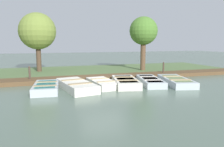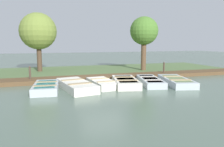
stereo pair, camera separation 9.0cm
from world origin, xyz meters
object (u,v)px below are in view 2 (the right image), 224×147
object	(u,v)px
rowboat_0	(46,87)
mooring_post_far	(164,69)
rowboat_1	(76,85)
park_tree_far_left	(38,32)
rowboat_3	(126,82)
park_tree_left	(144,32)
rowboat_4	(150,81)
rowboat_2	(103,83)
mooring_post_near	(30,74)
rowboat_5	(176,81)

from	to	relation	value
rowboat_0	mooring_post_far	bearing A→B (deg)	112.83
rowboat_1	park_tree_far_left	size ratio (longest dim) A/B	0.73
rowboat_3	park_tree_left	size ratio (longest dim) A/B	0.69
rowboat_1	mooring_post_far	bearing A→B (deg)	101.38
rowboat_4	rowboat_3	bearing A→B (deg)	-76.42
rowboat_1	rowboat_3	bearing A→B (deg)	82.11
mooring_post_far	rowboat_3	bearing A→B (deg)	-57.42
rowboat_2	mooring_post_far	size ratio (longest dim) A/B	2.69
park_tree_far_left	rowboat_3	bearing A→B (deg)	33.66
mooring_post_near	mooring_post_far	distance (m)	8.91
rowboat_4	rowboat_1	bearing A→B (deg)	-75.02
park_tree_far_left	mooring_post_far	bearing A→B (deg)	62.88
rowboat_3	mooring_post_near	size ratio (longest dim) A/B	3.04
rowboat_1	mooring_post_near	size ratio (longest dim) A/B	3.39
park_tree_far_left	park_tree_left	bearing A→B (deg)	77.58
rowboat_0	rowboat_5	bearing A→B (deg)	91.90
rowboat_4	mooring_post_near	size ratio (longest dim) A/B	3.21
rowboat_0	rowboat_5	world-z (taller)	same
rowboat_2	mooring_post_near	xyz separation A→B (m)	(-2.27, -3.78, 0.32)
rowboat_0	rowboat_1	bearing A→B (deg)	92.00
mooring_post_near	park_tree_far_left	world-z (taller)	park_tree_far_left
mooring_post_near	mooring_post_far	size ratio (longest dim) A/B	1.00
rowboat_0	rowboat_4	distance (m)	5.70
rowboat_1	mooring_post_near	bearing A→B (deg)	-148.12
mooring_post_near	park_tree_left	size ratio (longest dim) A/B	0.23
rowboat_1	park_tree_left	bearing A→B (deg)	119.41
rowboat_2	park_tree_far_left	world-z (taller)	park_tree_far_left
rowboat_5	park_tree_far_left	distance (m)	10.80
rowboat_0	rowboat_1	size ratio (longest dim) A/B	0.82
rowboat_2	rowboat_4	xyz separation A→B (m)	(0.22, 2.76, -0.00)
rowboat_1	rowboat_5	world-z (taller)	rowboat_1
rowboat_4	mooring_post_far	xyz separation A→B (m)	(-2.48, 2.37, 0.33)
rowboat_3	rowboat_5	bearing A→B (deg)	92.62
rowboat_4	park_tree_left	world-z (taller)	park_tree_left
rowboat_0	rowboat_2	bearing A→B (deg)	99.90
rowboat_3	park_tree_left	bearing A→B (deg)	156.97
rowboat_1	mooring_post_far	size ratio (longest dim) A/B	3.39
rowboat_3	mooring_post_near	xyz separation A→B (m)	(-2.48, -5.03, 0.30)
rowboat_3	mooring_post_far	world-z (taller)	mooring_post_far
mooring_post_near	park_tree_left	bearing A→B (deg)	106.52
rowboat_2	rowboat_0	bearing A→B (deg)	-90.95
rowboat_2	rowboat_3	size ratio (longest dim) A/B	0.88
mooring_post_far	park_tree_far_left	world-z (taller)	park_tree_far_left
rowboat_5	mooring_post_far	size ratio (longest dim) A/B	3.43
rowboat_2	rowboat_5	size ratio (longest dim) A/B	0.78
mooring_post_far	rowboat_1	bearing A→B (deg)	-68.72
rowboat_0	park_tree_left	world-z (taller)	park_tree_left
rowboat_1	rowboat_4	bearing A→B (deg)	81.34
rowboat_2	mooring_post_far	distance (m)	5.62
rowboat_0	rowboat_3	bearing A→B (deg)	95.75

